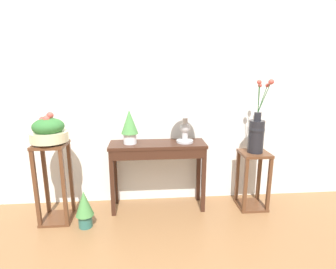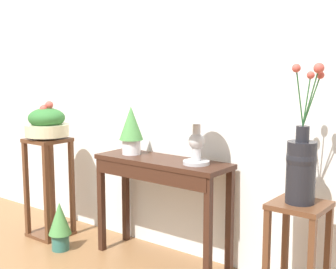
% 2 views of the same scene
% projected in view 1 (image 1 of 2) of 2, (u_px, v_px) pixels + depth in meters
% --- Properties ---
extents(back_wall_with_art, '(9.00, 0.10, 2.80)m').
position_uv_depth(back_wall_with_art, '(143.00, 82.00, 3.01)').
color(back_wall_with_art, silver).
rests_on(back_wall_with_art, ground).
extents(console_table, '(1.04, 0.34, 0.77)m').
position_uv_depth(console_table, '(158.00, 155.00, 2.93)').
color(console_table, '#381E14').
rests_on(console_table, ground).
extents(table_lamp, '(0.29, 0.29, 0.49)m').
position_uv_depth(table_lamp, '(185.00, 111.00, 2.86)').
color(table_lamp, '#B7B7BC').
rests_on(table_lamp, console_table).
extents(potted_plant_on_console, '(0.18, 0.18, 0.37)m').
position_uv_depth(potted_plant_on_console, '(130.00, 125.00, 2.85)').
color(potted_plant_on_console, silver).
rests_on(potted_plant_on_console, console_table).
extents(pedestal_stand_left, '(0.31, 0.31, 0.84)m').
position_uv_depth(pedestal_stand_left, '(54.00, 183.00, 2.74)').
color(pedestal_stand_left, '#56331E').
rests_on(pedestal_stand_left, ground).
extents(planter_bowl_wide_left, '(0.36, 0.36, 0.31)m').
position_uv_depth(planter_bowl_wide_left, '(49.00, 131.00, 2.61)').
color(planter_bowl_wide_left, beige).
rests_on(planter_bowl_wide_left, pedestal_stand_left).
extents(pedestal_stand_right, '(0.31, 0.31, 0.66)m').
position_uv_depth(pedestal_stand_right, '(253.00, 180.00, 3.04)').
color(pedestal_stand_right, '#56331E').
rests_on(pedestal_stand_right, ground).
extents(flower_vase_tall_right, '(0.21, 0.17, 0.79)m').
position_uv_depth(flower_vase_tall_right, '(257.00, 132.00, 2.90)').
color(flower_vase_tall_right, black).
rests_on(flower_vase_tall_right, pedestal_stand_right).
extents(potted_plant_floor, '(0.18, 0.18, 0.39)m').
position_uv_depth(potted_plant_floor, '(84.00, 207.00, 2.66)').
color(potted_plant_floor, '#2D665B').
rests_on(potted_plant_floor, ground).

